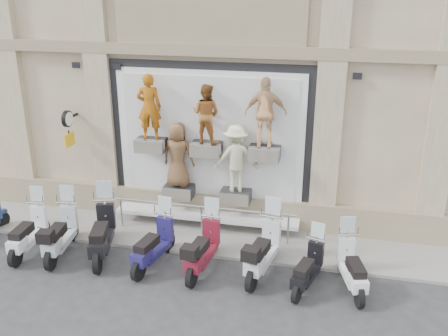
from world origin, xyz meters
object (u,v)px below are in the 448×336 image
at_px(scooter_d, 101,224).
at_px(scooter_h, 308,261).
at_px(scooter_b, 27,224).
at_px(scooter_i, 353,259).
at_px(scooter_g, 263,242).
at_px(clock_sign_bracket, 68,124).
at_px(scooter_f, 203,240).
at_px(scooter_c, 60,225).
at_px(guard_rail, 202,222).
at_px(scooter_e, 153,236).

relative_size(scooter_d, scooter_h, 1.26).
relative_size(scooter_b, scooter_i, 1.04).
height_order(scooter_b, scooter_i, scooter_b).
distance_m(scooter_g, scooter_h, 1.13).
distance_m(clock_sign_bracket, scooter_b, 2.97).
bearing_deg(scooter_h, scooter_b, -164.35).
xyz_separation_m(scooter_f, scooter_g, (1.41, 0.16, 0.04)).
xyz_separation_m(scooter_d, scooter_h, (5.08, -0.30, -0.18)).
distance_m(clock_sign_bracket, scooter_f, 5.20).
bearing_deg(scooter_c, scooter_g, -5.45).
bearing_deg(scooter_b, guard_rail, 18.79).
bearing_deg(scooter_i, scooter_e, 165.88).
bearing_deg(scooter_f, scooter_b, -172.66).
bearing_deg(scooter_e, scooter_d, -175.70).
relative_size(scooter_b, scooter_e, 0.99).
distance_m(scooter_e, scooter_g, 2.63).
bearing_deg(scooter_i, scooter_g, 160.39).
bearing_deg(scooter_f, clock_sign_bracket, 160.53).
bearing_deg(scooter_i, clock_sign_bracket, 150.68).
xyz_separation_m(scooter_e, scooter_h, (3.68, -0.15, -0.09)).
bearing_deg(scooter_b, scooter_h, -4.42).
relative_size(scooter_f, scooter_g, 0.95).
bearing_deg(guard_rail, scooter_f, -74.01).
distance_m(scooter_b, scooter_f, 4.52).
relative_size(scooter_c, scooter_g, 0.96).
distance_m(clock_sign_bracket, scooter_i, 8.30).
height_order(scooter_b, scooter_e, scooter_e).
bearing_deg(scooter_h, scooter_f, -168.45).
relative_size(scooter_b, scooter_c, 0.96).
bearing_deg(scooter_d, guard_rail, 18.64).
height_order(scooter_e, scooter_h, scooter_e).
height_order(scooter_h, scooter_i, scooter_i).
xyz_separation_m(guard_rail, scooter_e, (-0.77, -1.62, 0.32)).
bearing_deg(scooter_f, guard_rail, 111.59).
bearing_deg(scooter_h, guard_rail, 164.97).
xyz_separation_m(scooter_b, scooter_i, (7.94, 0.12, -0.03)).
bearing_deg(scooter_b, scooter_f, -2.18).
bearing_deg(scooter_e, scooter_c, -169.41).
bearing_deg(scooter_b, scooter_c, 1.06).
distance_m(guard_rail, scooter_c, 3.62).
height_order(clock_sign_bracket, scooter_g, clock_sign_bracket).
distance_m(scooter_c, scooter_d, 1.06).
height_order(scooter_b, scooter_h, scooter_b).
relative_size(clock_sign_bracket, scooter_g, 0.49).
bearing_deg(clock_sign_bracket, guard_rail, -6.84).
bearing_deg(scooter_c, scooter_f, -7.03).
distance_m(scooter_f, scooter_g, 1.42).
bearing_deg(scooter_b, scooter_d, 3.09).
bearing_deg(guard_rail, scooter_i, -22.19).
bearing_deg(clock_sign_bracket, scooter_h, -18.13).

